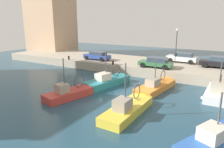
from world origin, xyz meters
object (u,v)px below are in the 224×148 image
(fishing_boat_red, at_px, (72,96))
(fishing_boat_yellow, at_px, (130,111))
(quay_streetlamp, at_px, (177,40))
(fishing_boat_white, at_px, (218,96))
(fishing_boat_orange, at_px, (157,88))
(parked_car_white, at_px, (182,58))
(fishing_boat_teal, at_px, (109,84))
(parked_car_blue, at_px, (97,56))
(mooring_bollard_south, at_px, (113,63))
(parked_car_black, at_px, (219,62))
(fishing_boat_blue, at_px, (220,143))
(mooring_bollard_mid, at_px, (69,58))
(parked_car_green, at_px, (156,62))

(fishing_boat_red, height_order, fishing_boat_yellow, fishing_boat_yellow)
(fishing_boat_yellow, distance_m, quay_streetlamp, 16.64)
(fishing_boat_white, bearing_deg, fishing_boat_yellow, 142.05)
(fishing_boat_yellow, bearing_deg, fishing_boat_orange, -0.15)
(parked_car_white, bearing_deg, fishing_boat_teal, 154.04)
(parked_car_blue, relative_size, parked_car_white, 1.00)
(parked_car_blue, height_order, mooring_bollard_south, parked_car_blue)
(fishing_boat_teal, relative_size, parked_car_blue, 1.60)
(fishing_boat_yellow, height_order, parked_car_black, fishing_boat_yellow)
(fishing_boat_white, distance_m, quay_streetlamp, 11.56)
(fishing_boat_orange, height_order, fishing_boat_yellow, fishing_boat_yellow)
(fishing_boat_teal, height_order, fishing_boat_yellow, fishing_boat_yellow)
(fishing_boat_blue, bearing_deg, quay_streetlamp, 21.68)
(fishing_boat_orange, relative_size, parked_car_black, 1.56)
(parked_car_black, bearing_deg, fishing_boat_yellow, 161.82)
(fishing_boat_white, bearing_deg, fishing_boat_blue, -175.72)
(fishing_boat_teal, distance_m, mooring_bollard_south, 5.61)
(fishing_boat_yellow, height_order, parked_car_white, fishing_boat_yellow)
(fishing_boat_orange, relative_size, mooring_bollard_south, 12.42)
(fishing_boat_white, distance_m, fishing_boat_red, 13.89)
(fishing_boat_blue, relative_size, parked_car_black, 1.52)
(fishing_boat_orange, xyz_separation_m, parked_car_black, (8.74, -5.06, 1.85))
(fishing_boat_white, relative_size, parked_car_white, 1.34)
(mooring_bollard_south, bearing_deg, parked_car_white, -50.86)
(fishing_boat_blue, bearing_deg, mooring_bollard_mid, 61.79)
(fishing_boat_red, height_order, parked_car_black, fishing_boat_red)
(fishing_boat_teal, height_order, fishing_boat_blue, fishing_boat_teal)
(fishing_boat_yellow, relative_size, mooring_bollard_mid, 12.08)
(fishing_boat_blue, distance_m, parked_car_green, 15.51)
(parked_car_black, distance_m, parked_car_white, 4.96)
(fishing_boat_yellow, bearing_deg, parked_car_white, -1.03)
(parked_car_white, distance_m, mooring_bollard_mid, 17.11)
(fishing_boat_teal, xyz_separation_m, mooring_bollard_mid, (4.91, 10.36, 1.37))
(fishing_boat_teal, distance_m, parked_car_black, 14.44)
(mooring_bollard_mid, bearing_deg, parked_car_blue, -64.23)
(parked_car_blue, distance_m, mooring_bollard_mid, 4.52)
(fishing_boat_yellow, height_order, mooring_bollard_mid, fishing_boat_yellow)
(mooring_bollard_south, relative_size, quay_streetlamp, 0.11)
(fishing_boat_red, xyz_separation_m, mooring_bollard_mid, (10.09, 9.35, 1.37))
(fishing_boat_teal, distance_m, parked_car_blue, 9.49)
(parked_car_green, height_order, parked_car_black, parked_car_black)
(fishing_boat_blue, relative_size, mooring_bollard_south, 12.07)
(fishing_boat_teal, relative_size, fishing_boat_yellow, 1.03)
(fishing_boat_orange, bearing_deg, fishing_boat_red, 135.82)
(fishing_boat_teal, bearing_deg, fishing_boat_yellow, -136.58)
(fishing_boat_orange, height_order, fishing_boat_white, fishing_boat_white)
(fishing_boat_white, bearing_deg, parked_car_blue, 73.86)
(quay_streetlamp, bearing_deg, fishing_boat_blue, -158.32)
(parked_car_black, bearing_deg, parked_car_green, 118.92)
(fishing_boat_blue, bearing_deg, fishing_boat_red, 82.36)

